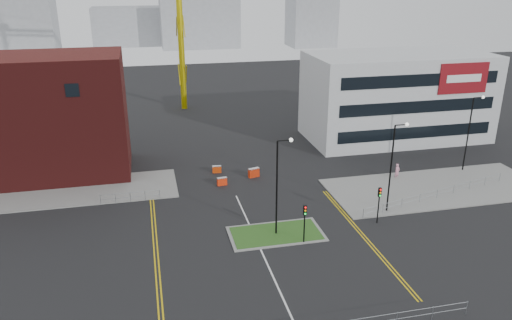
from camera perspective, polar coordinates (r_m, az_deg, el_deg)
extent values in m
plane|color=black|center=(39.16, 2.53, -14.36)|extent=(200.00, 200.00, 0.00)
cube|color=slate|center=(58.47, -22.93, -3.58)|extent=(28.00, 8.00, 0.12)
cube|color=slate|center=(58.83, 19.89, -3.01)|extent=(24.00, 10.00, 0.12)
cube|color=slate|center=(46.13, 2.30, -8.42)|extent=(8.60, 4.60, 0.08)
cube|color=#254D19|center=(46.12, 2.31, -8.40)|extent=(8.00, 4.00, 0.12)
cube|color=#4E1413|center=(61.85, -22.99, 4.55)|extent=(18.00, 10.00, 14.00)
cube|color=black|center=(55.49, -20.27, 7.50)|extent=(1.40, 0.10, 1.40)
cube|color=silver|center=(73.69, 15.75, 7.01)|extent=(25.00, 12.00, 12.00)
cube|color=black|center=(69.55, 17.77, 3.00)|extent=(22.00, 0.10, 1.60)
cube|color=black|center=(68.63, 18.09, 5.78)|extent=(22.00, 0.10, 1.60)
cube|color=black|center=(67.87, 18.42, 8.64)|extent=(22.00, 0.10, 1.60)
cube|color=maroon|center=(71.09, 22.65, 8.62)|extent=(7.00, 0.15, 4.00)
cube|color=white|center=(71.01, 22.69, 8.60)|extent=(5.00, 0.05, 1.00)
cylinder|color=#C3AF0B|center=(86.27, -8.77, 16.89)|extent=(1.00, 1.00, 34.15)
cylinder|color=black|center=(44.13, 2.39, -3.36)|extent=(0.16, 0.16, 9.00)
cylinder|color=black|center=(42.65, 3.25, 2.24)|extent=(1.20, 0.10, 0.10)
sphere|color=silver|center=(42.82, 4.03, 2.30)|extent=(0.36, 0.36, 0.36)
cylinder|color=black|center=(50.10, 15.14, -1.08)|extent=(0.16, 0.16, 9.00)
cylinder|color=black|center=(48.95, 16.25, 3.88)|extent=(1.20, 0.10, 0.10)
sphere|color=silver|center=(49.24, 16.87, 3.91)|extent=(0.36, 0.36, 0.36)
cylinder|color=black|center=(63.73, 23.06, 2.63)|extent=(0.16, 0.16, 9.00)
cylinder|color=black|center=(62.96, 24.08, 6.54)|extent=(1.20, 0.10, 0.10)
sphere|color=silver|center=(63.32, 24.52, 6.55)|extent=(0.36, 0.36, 0.36)
cylinder|color=black|center=(44.28, 5.53, -7.69)|extent=(0.12, 0.12, 3.00)
cube|color=black|center=(43.50, 5.61, -5.72)|extent=(0.28, 0.22, 0.90)
sphere|color=red|center=(43.26, 5.68, -5.44)|extent=(0.18, 0.18, 0.18)
sphere|color=orange|center=(43.39, 5.67, -5.79)|extent=(0.18, 0.18, 0.18)
sphere|color=#0CCC33|center=(43.52, 5.65, -6.14)|extent=(0.18, 0.18, 0.18)
cylinder|color=black|center=(48.79, 13.79, -5.41)|extent=(0.12, 0.12, 3.00)
cube|color=black|center=(48.08, 13.97, -3.59)|extent=(0.28, 0.22, 0.90)
sphere|color=red|center=(47.86, 14.06, -3.32)|extent=(0.18, 0.18, 0.18)
sphere|color=orange|center=(47.98, 14.03, -3.65)|extent=(0.18, 0.18, 0.18)
sphere|color=#0CCC33|center=(48.10, 14.00, -3.98)|extent=(0.18, 0.18, 0.18)
cylinder|color=gray|center=(39.12, 22.95, -15.29)|extent=(0.05, 0.05, 1.10)
cylinder|color=gray|center=(53.37, -14.21, -3.65)|extent=(6.00, 0.04, 0.04)
cylinder|color=gray|center=(53.58, -14.16, -4.13)|extent=(6.00, 0.04, 0.04)
cylinder|color=gray|center=(53.78, -17.36, -4.37)|extent=(0.05, 0.05, 1.10)
cylinder|color=gray|center=(53.54, -10.95, -3.88)|extent=(0.05, 0.05, 1.10)
cylinder|color=gray|center=(55.76, 20.05, -3.23)|extent=(19.01, 5.04, 0.04)
cylinder|color=gray|center=(55.96, 19.98, -3.70)|extent=(19.01, 5.04, 0.04)
cylinder|color=gray|center=(49.59, 12.15, -6.05)|extent=(0.05, 0.05, 1.10)
cylinder|color=gray|center=(63.21, 26.09, -1.81)|extent=(0.05, 0.05, 1.10)
cube|color=silver|center=(40.75, 1.77, -12.78)|extent=(0.15, 30.00, 0.01)
cube|color=gold|center=(46.61, -11.68, -8.60)|extent=(0.12, 24.00, 0.01)
cube|color=gold|center=(46.61, -11.31, -8.57)|extent=(0.12, 24.00, 0.01)
cube|color=gold|center=(46.87, 11.94, -8.45)|extent=(0.12, 20.00, 0.01)
cube|color=gold|center=(46.99, 12.28, -8.40)|extent=(0.12, 20.00, 0.01)
cube|color=gray|center=(154.45, -25.41, 14.55)|extent=(18.00, 12.00, 22.00)
cube|color=gray|center=(162.57, -6.47, 15.48)|extent=(24.00, 12.00, 16.00)
cube|color=gray|center=(165.07, 6.41, 17.65)|extent=(14.00, 12.00, 28.00)
cube|color=gray|center=(171.62, -13.04, 14.70)|extent=(30.00, 12.00, 12.00)
imported|color=pink|center=(59.76, 15.83, -1.26)|extent=(0.79, 0.66, 1.85)
cube|color=red|center=(56.11, -3.90, -2.46)|extent=(1.13, 0.48, 0.91)
cube|color=silver|center=(55.95, -3.91, -2.07)|extent=(1.13, 0.48, 0.11)
cube|color=red|center=(58.15, -0.26, -1.46)|extent=(1.37, 0.78, 1.08)
cube|color=silver|center=(57.97, -0.26, -1.01)|extent=(1.37, 0.78, 0.13)
cube|color=#C6390B|center=(59.61, -4.49, -1.06)|extent=(1.08, 0.45, 0.87)
cube|color=silver|center=(59.46, -4.50, -0.71)|extent=(1.08, 0.45, 0.10)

